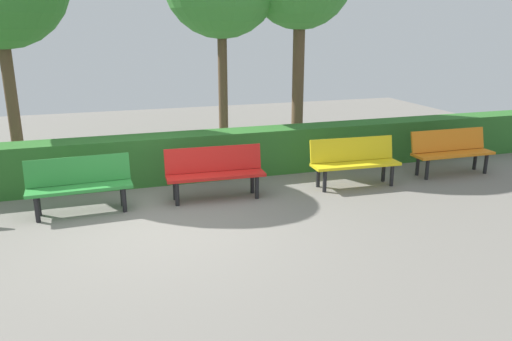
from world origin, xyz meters
TOP-DOWN VIEW (x-y plane):
  - ground_plane at (0.00, 0.00)m, footprint 21.16×21.16m
  - bench_orange at (-5.66, -0.76)m, footprint 1.65×0.49m
  - bench_yellow at (-3.49, -0.67)m, footprint 1.63×0.54m
  - bench_red at (-0.94, -0.78)m, footprint 1.65×0.53m
  - bench_green at (1.20, -0.77)m, footprint 1.57×0.51m
  - hedge_row at (-1.05, -1.98)m, footprint 17.16×0.61m

SIDE VIEW (x-z plane):
  - ground_plane at x=0.00m, z-range 0.00..0.00m
  - hedge_row at x=-1.05m, z-range 0.00..0.88m
  - bench_green at x=1.20m, z-range 0.05..0.91m
  - bench_yellow at x=-3.49m, z-range 0.05..0.91m
  - bench_red at x=-0.94m, z-range 0.05..0.91m
  - bench_orange at x=-5.66m, z-range 0.05..0.91m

